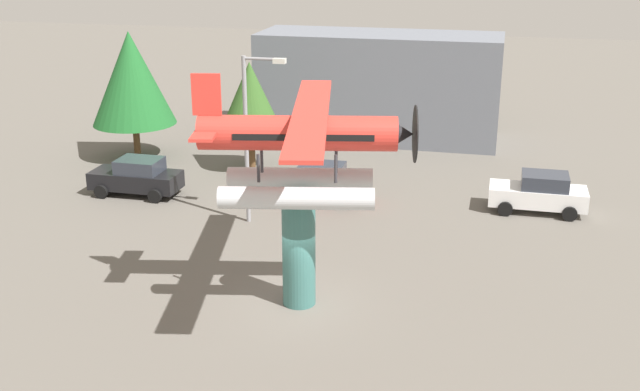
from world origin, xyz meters
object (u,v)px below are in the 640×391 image
object	(u,v)px
car_far_white	(539,193)
storefront_building	(379,86)
streetlight_primary	(251,127)
floatplane_monument	(302,148)
tree_west	(132,78)
tree_east	(250,96)
car_mid_red	(318,182)
car_near_black	(137,177)
display_pedestal	(299,252)

from	to	relation	value
car_far_white	storefront_building	xyz separation A→B (m)	(-9.02, 11.05, 2.20)
streetlight_primary	floatplane_monument	bearing A→B (deg)	-59.69
tree_west	tree_east	size ratio (longest dim) A/B	1.22
car_far_white	car_mid_red	bearing A→B (deg)	4.99
storefront_building	car_mid_red	bearing A→B (deg)	-93.97
car_near_black	streetlight_primary	size ratio (longest dim) A/B	0.59
storefront_building	tree_west	bearing A→B (deg)	-148.57
floatplane_monument	car_far_white	distance (m)	14.23
car_near_black	storefront_building	xyz separation A→B (m)	(9.30, 13.06, 2.20)
car_near_black	car_mid_red	world-z (taller)	same
streetlight_primary	storefront_building	distance (m)	15.48
floatplane_monument	car_near_black	bearing A→B (deg)	127.82
storefront_building	display_pedestal	bearing A→B (deg)	-87.49
floatplane_monument	car_near_black	world-z (taller)	floatplane_monument
floatplane_monument	streetlight_primary	bearing A→B (deg)	108.74
floatplane_monument	tree_east	world-z (taller)	floatplane_monument
display_pedestal	tree_west	distance (m)	19.75
floatplane_monument	streetlight_primary	world-z (taller)	floatplane_monument
car_far_white	storefront_building	distance (m)	14.43
car_far_white	streetlight_primary	size ratio (longest dim) A/B	0.59
car_far_white	streetlight_primary	bearing A→B (deg)	19.10
display_pedestal	car_mid_red	xyz separation A→B (m)	(-1.79, 10.09, -0.99)
car_mid_red	tree_east	world-z (taller)	tree_east
streetlight_primary	storefront_building	size ratio (longest dim) A/B	0.51
car_near_black	floatplane_monument	bearing A→B (deg)	139.40
tree_west	storefront_building	bearing A→B (deg)	31.43
streetlight_primary	car_near_black	bearing A→B (deg)	161.81
storefront_building	tree_east	distance (m)	9.60
floatplane_monument	car_mid_red	world-z (taller)	floatplane_monument
car_far_white	tree_east	size ratio (longest dim) A/B	0.75
car_near_black	car_far_white	size ratio (longest dim) A/B	1.00
display_pedestal	car_near_black	bearing A→B (deg)	138.96
tree_west	car_near_black	bearing A→B (deg)	-63.88
display_pedestal	tree_east	world-z (taller)	tree_east
tree_east	car_near_black	bearing A→B (deg)	-128.02
car_far_white	tree_east	world-z (taller)	tree_east
floatplane_monument	storefront_building	size ratio (longest dim) A/B	0.74
streetlight_primary	storefront_building	world-z (taller)	streetlight_primary
car_near_black	car_far_white	world-z (taller)	same
floatplane_monument	tree_west	xyz separation A→B (m)	(-13.18, 14.59, -1.03)
car_near_black	car_mid_red	bearing A→B (deg)	-172.27
car_mid_red	streetlight_primary	size ratio (longest dim) A/B	0.59
car_far_white	streetlight_primary	distance (m)	13.02
display_pedestal	tree_east	bearing A→B (deg)	114.08
car_near_black	tree_east	size ratio (longest dim) A/B	0.75
car_mid_red	storefront_building	distance (m)	12.14
display_pedestal	car_far_white	world-z (taller)	display_pedestal
car_far_white	tree_west	xyz separation A→B (m)	(-21.10, 3.67, 3.50)
streetlight_primary	tree_east	size ratio (longest dim) A/B	1.26
car_near_black	tree_west	distance (m)	7.23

